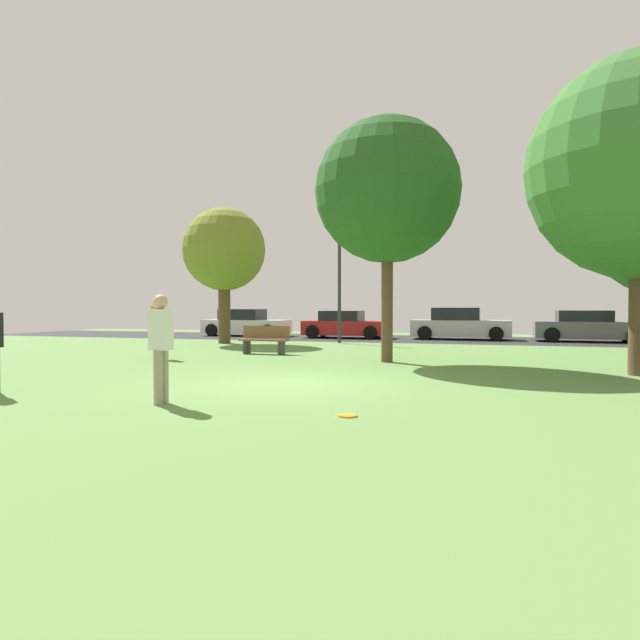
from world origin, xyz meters
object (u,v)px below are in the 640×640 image
frisbee_disc (347,416)px  parked_car_grey (588,327)px  parked_car_red (345,325)px  parked_car_silver (460,325)px  park_bench (265,339)px  street_lamp_post (339,289)px  parked_car_white (246,324)px  oak_tree_left (224,250)px  person_thrower (161,343)px  person_bystander (158,324)px  oak_tree_center (387,191)px

frisbee_disc → parked_car_grey: (5.91, 19.00, 0.62)m
frisbee_disc → parked_car_red: parked_car_red is taller
parked_car_silver → park_bench: parked_car_silver is taller
park_bench → street_lamp_post: size_ratio=0.36×
parked_car_white → parked_car_silver: parked_car_silver is taller
oak_tree_left → frisbee_disc: size_ratio=20.75×
person_thrower → parked_car_white: size_ratio=0.39×
person_thrower → parked_car_silver: size_ratio=0.38×
person_thrower → street_lamp_post: street_lamp_post is taller
person_thrower → parked_car_white: bearing=-68.4°
person_thrower → person_bystander: 8.04m
person_thrower → oak_tree_left: bearing=-66.5°
person_bystander → park_bench: (2.40, 2.36, -0.53)m
person_thrower → person_bystander: (-4.46, 6.69, 0.05)m
oak_tree_center → oak_tree_left: bearing=143.7°
person_bystander → parked_car_white: size_ratio=0.40×
oak_tree_left → person_thrower: size_ratio=3.28×
person_bystander → parked_car_silver: 14.76m
person_thrower → parked_car_silver: 19.43m
frisbee_disc → street_lamp_post: 15.78m
oak_tree_left → parked_car_grey: (14.60, 5.54, -3.22)m
frisbee_disc → street_lamp_post: size_ratio=0.06×
frisbee_disc → park_bench: (-5.07, 9.15, 0.45)m
parked_car_white → park_bench: 11.26m
oak_tree_center → person_bystander: (-6.63, -0.90, -3.68)m
oak_tree_center → street_lamp_post: 8.45m
person_thrower → parked_car_silver: (3.50, 19.11, -0.28)m
frisbee_disc → parked_car_silver: bearing=88.5°
person_bystander → parked_car_red: bearing=12.7°
parked_car_red → frisbee_disc: bearing=-75.3°
parked_car_red → parked_car_silver: 5.42m
parked_car_white → street_lamp_post: bearing=-33.4°
park_bench → frisbee_disc: bearing=119.0°
oak_tree_center → frisbee_disc: (0.84, -7.69, -4.66)m
parked_car_silver → person_thrower: bearing=-100.4°
street_lamp_post → person_bystander: bearing=-111.7°
frisbee_disc → park_bench: 10.47m
parked_car_red → parked_car_silver: bearing=4.4°
parked_car_silver → parked_car_grey: size_ratio=0.99×
parked_car_silver → parked_car_grey: parked_car_silver is taller
frisbee_disc → parked_car_silver: (0.49, 19.20, 0.66)m
parked_car_white → parked_car_red: size_ratio=1.10×
oak_tree_left → parked_car_white: bearing=106.2°
oak_tree_left → parked_car_white: 6.70m
parked_car_white → person_bystander: bearing=-76.9°
oak_tree_center → park_bench: (-4.23, 1.46, -4.21)m
parked_car_white → street_lamp_post: (6.15, -4.05, 1.61)m
oak_tree_left → frisbee_disc: (8.69, -13.46, -3.84)m
frisbee_disc → parked_car_silver: parked_car_silver is taller
parked_car_grey → street_lamp_post: bearing=-158.6°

